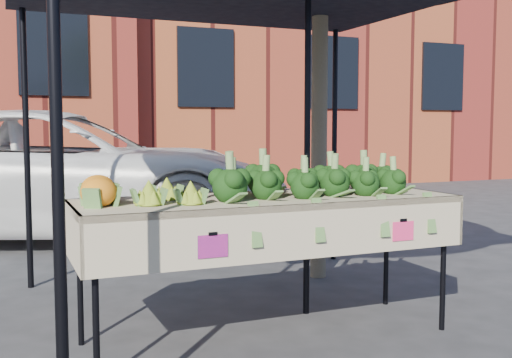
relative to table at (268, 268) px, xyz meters
name	(u,v)px	position (x,y,z in m)	size (l,w,h in m)	color
ground	(245,334)	(-0.11, 0.11, -0.45)	(90.00, 90.00, 0.00)	#29292C
table	(268,268)	(0.00, 0.00, 0.00)	(2.40, 0.81, 0.90)	#BAAA8D
canopy	(257,123)	(0.11, 0.43, 0.92)	(3.16, 3.16, 2.74)	black
broccoli_heap	(312,175)	(0.32, 0.03, 0.58)	(1.47, 0.57, 0.26)	black
romanesco_cluster	(165,186)	(-0.67, -0.01, 0.55)	(0.43, 0.47, 0.20)	#97A730
cauliflower_pair	(98,189)	(-1.04, 0.07, 0.54)	(0.23, 0.43, 0.18)	orange
vehicle	(57,7)	(-0.86, 4.33, 2.33)	(2.56, 1.55, 5.56)	white
street_tree	(320,47)	(1.06, 1.29, 1.58)	(2.06, 2.06, 4.07)	#1E4C14
building_right	(310,26)	(6.89, 12.61, 3.80)	(12.00, 8.00, 8.50)	maroon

